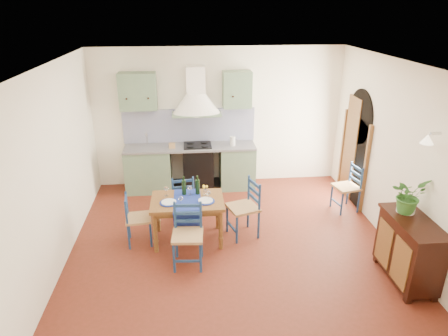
{
  "coord_description": "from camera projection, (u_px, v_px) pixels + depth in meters",
  "views": [
    {
      "loc": [
        -0.63,
        -5.35,
        3.54
      ],
      "look_at": [
        -0.1,
        0.3,
        1.2
      ],
      "focal_mm": 32.0,
      "sensor_mm": 36.0,
      "label": 1
    }
  ],
  "objects": [
    {
      "name": "dining_table",
      "position": [
        188.0,
        204.0,
        6.23
      ],
      "size": [
        1.13,
        0.85,
        1.03
      ],
      "color": "brown",
      "rests_on": "ground"
    },
    {
      "name": "back_wall",
      "position": [
        196.0,
        138.0,
        8.0
      ],
      "size": [
        5.0,
        0.96,
        2.8
      ],
      "color": "white",
      "rests_on": "ground"
    },
    {
      "name": "chair_right",
      "position": [
        245.0,
        208.0,
        6.43
      ],
      "size": [
        0.56,
        0.56,
        0.96
      ],
      "color": "navy",
      "rests_on": "ground"
    },
    {
      "name": "chair_left",
      "position": [
        137.0,
        219.0,
        6.23
      ],
      "size": [
        0.43,
        0.43,
        0.84
      ],
      "color": "navy",
      "rests_on": "ground"
    },
    {
      "name": "ceiling",
      "position": [
        233.0,
        64.0,
        5.26
      ],
      "size": [
        5.0,
        5.0,
        0.01
      ],
      "primitive_type": "cube",
      "color": "white",
      "rests_on": "back_wall"
    },
    {
      "name": "potted_plant",
      "position": [
        408.0,
        195.0,
        5.3
      ],
      "size": [
        0.57,
        0.54,
        0.5
      ],
      "primitive_type": "imported",
      "rotation": [
        0.0,
        0.0,
        0.41
      ],
      "color": "#346F29",
      "rests_on": "sideboard"
    },
    {
      "name": "sideboard",
      "position": [
        409.0,
        248.0,
        5.34
      ],
      "size": [
        0.5,
        1.05,
        0.94
      ],
      "color": "black",
      "rests_on": "ground"
    },
    {
      "name": "chair_far",
      "position": [
        182.0,
        197.0,
        6.9
      ],
      "size": [
        0.46,
        0.46,
        0.87
      ],
      "color": "navy",
      "rests_on": "ground"
    },
    {
      "name": "chair_spare",
      "position": [
        348.0,
        187.0,
        7.25
      ],
      "size": [
        0.48,
        0.48,
        0.87
      ],
      "color": "navy",
      "rests_on": "ground"
    },
    {
      "name": "chair_near",
      "position": [
        188.0,
        235.0,
        5.7
      ],
      "size": [
        0.47,
        0.47,
        0.93
      ],
      "color": "navy",
      "rests_on": "ground"
    },
    {
      "name": "left_wall",
      "position": [
        55.0,
        169.0,
        5.58
      ],
      "size": [
        0.04,
        5.0,
        2.8
      ],
      "primitive_type": "cube",
      "color": "white",
      "rests_on": "ground"
    },
    {
      "name": "right_wall",
      "position": [
        387.0,
        154.0,
        6.3
      ],
      "size": [
        0.26,
        5.0,
        2.8
      ],
      "color": "white",
      "rests_on": "ground"
    },
    {
      "name": "floor",
      "position": [
        232.0,
        244.0,
        6.34
      ],
      "size": [
        5.0,
        5.0,
        0.0
      ],
      "primitive_type": "plane",
      "color": "#4E1E10",
      "rests_on": "ground"
    }
  ]
}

